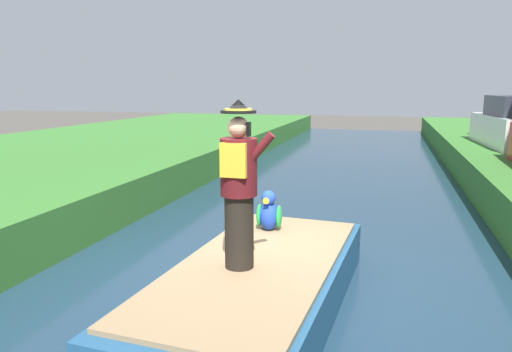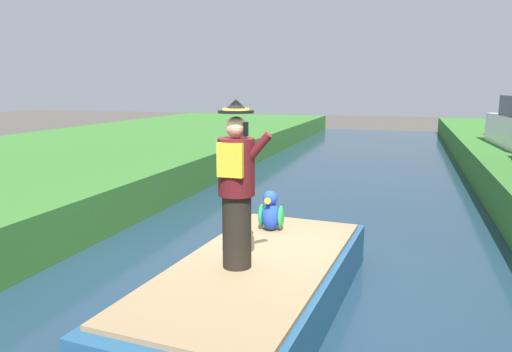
# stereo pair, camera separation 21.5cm
# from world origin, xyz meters

# --- Properties ---
(ground_plane) EXTENTS (80.00, 80.00, 0.00)m
(ground_plane) POSITION_xyz_m (0.00, 0.00, 0.00)
(ground_plane) COLOR #4C4742
(canal_water) EXTENTS (6.56, 48.00, 0.10)m
(canal_water) POSITION_xyz_m (0.00, 0.00, 0.05)
(canal_water) COLOR #1E384C
(canal_water) RESTS_ON ground
(boat) EXTENTS (2.10, 4.32, 0.61)m
(boat) POSITION_xyz_m (0.00, -0.61, 0.40)
(boat) COLOR #23517A
(boat) RESTS_ON canal_water
(person_pirate) EXTENTS (0.61, 0.42, 1.85)m
(person_pirate) POSITION_xyz_m (-0.15, -0.82, 1.64)
(person_pirate) COLOR black
(person_pirate) RESTS_ON boat
(parrot_plush) EXTENTS (0.36, 0.35, 0.57)m
(parrot_plush) POSITION_xyz_m (-0.17, 0.62, 0.95)
(parrot_plush) COLOR blue
(parrot_plush) RESTS_ON boat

